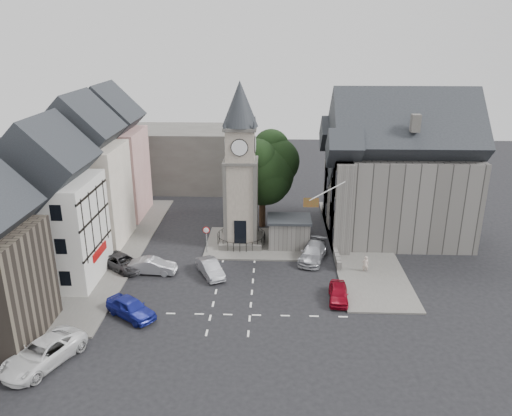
{
  "coord_description": "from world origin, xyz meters",
  "views": [
    {
      "loc": [
        3.14,
        -38.6,
        20.53
      ],
      "look_at": [
        1.59,
        5.0,
        4.96
      ],
      "focal_mm": 35.0,
      "sensor_mm": 36.0,
      "label": 1
    }
  ],
  "objects_px": {
    "car_west_blue": "(131,308)",
    "car_east_red": "(338,293)",
    "pedestrian": "(365,264)",
    "stone_shelter": "(289,232)",
    "clock_tower": "(241,167)"
  },
  "relations": [
    {
      "from": "clock_tower",
      "to": "stone_shelter",
      "type": "distance_m",
      "value": 8.15
    },
    {
      "from": "car_west_blue",
      "to": "car_east_red",
      "type": "bearing_deg",
      "value": -43.12
    },
    {
      "from": "car_west_blue",
      "to": "car_east_red",
      "type": "distance_m",
      "value": 16.28
    },
    {
      "from": "car_west_blue",
      "to": "pedestrian",
      "type": "bearing_deg",
      "value": -30.9
    },
    {
      "from": "car_west_blue",
      "to": "pedestrian",
      "type": "relative_size",
      "value": 2.77
    },
    {
      "from": "car_east_red",
      "to": "pedestrian",
      "type": "distance_m",
      "value": 5.83
    },
    {
      "from": "clock_tower",
      "to": "car_west_blue",
      "type": "bearing_deg",
      "value": -118.19
    },
    {
      "from": "car_west_blue",
      "to": "car_east_red",
      "type": "relative_size",
      "value": 1.18
    },
    {
      "from": "pedestrian",
      "to": "clock_tower",
      "type": "bearing_deg",
      "value": -28.42
    },
    {
      "from": "car_west_blue",
      "to": "stone_shelter",
      "type": "bearing_deg",
      "value": -6.07
    },
    {
      "from": "car_east_red",
      "to": "pedestrian",
      "type": "height_order",
      "value": "pedestrian"
    },
    {
      "from": "stone_shelter",
      "to": "clock_tower",
      "type": "bearing_deg",
      "value": 174.16
    },
    {
      "from": "car_west_blue",
      "to": "car_east_red",
      "type": "xyz_separation_m",
      "value": [
        16.0,
        3.0,
        -0.11
      ]
    },
    {
      "from": "stone_shelter",
      "to": "pedestrian",
      "type": "height_order",
      "value": "stone_shelter"
    },
    {
      "from": "clock_tower",
      "to": "car_west_blue",
      "type": "relative_size",
      "value": 3.68
    }
  ]
}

